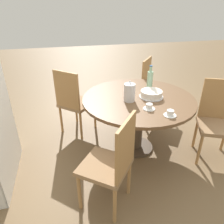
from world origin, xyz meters
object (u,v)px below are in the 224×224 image
object	(u,v)px
chair_a	(112,163)
chair_d	(74,101)
coffee_pot	(130,92)
chair_b	(217,119)
cup_b	(170,114)
chair_c	(153,88)
cake_main	(151,94)
water_bottle	(150,80)
cup_a	(149,107)

from	to	relation	value
chair_a	chair_d	xyz separation A→B (m)	(1.38, 0.24, 0.00)
coffee_pot	chair_b	bearing A→B (deg)	-104.26
chair_b	cup_b	xyz separation A→B (m)	(-0.17, 0.73, 0.26)
coffee_pot	chair_c	bearing A→B (deg)	-37.91
chair_a	chair_b	distance (m)	1.49
chair_c	cake_main	bearing A→B (deg)	-167.02
chair_a	chair_d	distance (m)	1.40
coffee_pot	cup_b	world-z (taller)	coffee_pot
chair_a	chair_d	bearing A→B (deg)	-133.39
chair_c	cup_b	bearing A→B (deg)	-157.79
chair_d	cup_b	distance (m)	1.44
chair_d	cup_b	size ratio (longest dim) A/B	7.45
cake_main	cup_b	distance (m)	0.48
coffee_pot	water_bottle	bearing A→B (deg)	-53.25
chair_a	chair_c	world-z (taller)	same
chair_a	cup_b	xyz separation A→B (m)	(0.31, -0.68, 0.26)
chair_d	chair_c	bearing A→B (deg)	-128.79
chair_c	cup_b	size ratio (longest dim) A/B	7.45
water_bottle	chair_b	bearing A→B (deg)	-127.24
chair_d	chair_b	bearing A→B (deg)	-166.86
water_bottle	chair_a	bearing A→B (deg)	144.20
chair_a	cup_a	size ratio (longest dim) A/B	7.45
chair_b	chair_a	bearing A→B (deg)	-137.22
chair_c	chair_a	bearing A→B (deg)	-175.29
chair_b	water_bottle	size ratio (longest dim) A/B	2.99
coffee_pot	cake_main	world-z (taller)	coffee_pot
water_bottle	cake_main	size ratio (longest dim) A/B	1.13
coffee_pot	water_bottle	world-z (taller)	water_bottle
chair_c	coffee_pot	xyz separation A→B (m)	(-0.85, 0.66, 0.34)
coffee_pot	cake_main	size ratio (longest dim) A/B	0.86
water_bottle	cup_a	size ratio (longest dim) A/B	2.49
chair_d	water_bottle	xyz separation A→B (m)	(-0.38, -0.96, 0.37)
chair_a	cake_main	xyz separation A→B (m)	(0.78, -0.66, 0.27)
chair_d	cake_main	bearing A→B (deg)	-171.68
chair_c	cup_a	xyz separation A→B (m)	(-1.10, 0.51, 0.26)
chair_c	cup_a	size ratio (longest dim) A/B	7.45
chair_b	water_bottle	world-z (taller)	water_bottle
coffee_pot	chair_a	bearing A→B (deg)	153.18
chair_b	coffee_pot	size ratio (longest dim) A/B	3.96
cake_main	cup_a	size ratio (longest dim) A/B	2.20
chair_d	cup_b	xyz separation A→B (m)	(-1.08, -0.92, 0.26)
chair_b	chair_d	distance (m)	1.88
cup_a	coffee_pot	bearing A→B (deg)	30.69
chair_b	chair_d	xyz separation A→B (m)	(0.90, 1.65, 0.00)
water_bottle	cup_b	bearing A→B (deg)	176.50
chair_d	coffee_pot	bearing A→B (deg)	175.74
water_bottle	cake_main	distance (m)	0.24
chair_b	water_bottle	xyz separation A→B (m)	(0.52, 0.69, 0.37)
chair_b	water_bottle	distance (m)	0.94
chair_c	water_bottle	size ratio (longest dim) A/B	2.99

